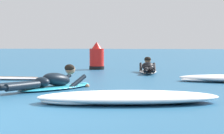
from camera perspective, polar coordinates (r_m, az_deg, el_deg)
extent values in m
plane|color=#235B84|center=(15.94, -1.18, -0.43)|extent=(120.00, 120.00, 0.00)
ellipsoid|color=#2DB2D1|center=(9.51, -7.01, -2.51)|extent=(1.43, 1.99, 0.07)
ellipsoid|color=#2DB2D1|center=(10.19, -3.44, -2.07)|extent=(0.28, 0.28, 0.06)
ellipsoid|color=black|center=(9.53, -6.81, -1.50)|extent=(0.69, 0.83, 0.35)
ellipsoid|color=black|center=(9.24, -8.58, -1.84)|extent=(0.43, 0.41, 0.20)
cylinder|color=black|center=(8.91, -11.55, -2.23)|extent=(0.56, 0.79, 0.14)
cylinder|color=black|center=(8.79, -10.85, -2.29)|extent=(0.48, 0.82, 0.14)
ellipsoid|color=black|center=(8.50, -12.83, -2.49)|extent=(0.19, 0.24, 0.08)
cylinder|color=black|center=(9.98, -6.15, -1.76)|extent=(0.33, 0.52, 0.32)
sphere|color=tan|center=(10.25, -4.78, -2.19)|extent=(0.09, 0.09, 0.09)
cylinder|color=black|center=(9.67, -4.32, -1.90)|extent=(0.33, 0.52, 0.32)
sphere|color=tan|center=(9.94, -3.03, -2.34)|extent=(0.09, 0.09, 0.09)
sphere|color=tan|center=(9.83, -5.13, -0.29)|extent=(0.21, 0.21, 0.21)
ellipsoid|color=black|center=(9.81, -5.21, -0.12)|extent=(0.29, 0.28, 0.16)
ellipsoid|color=white|center=(14.85, 4.42, -0.55)|extent=(0.74, 2.07, 0.07)
ellipsoid|color=white|center=(15.81, 4.31, -0.30)|extent=(0.21, 0.22, 0.06)
ellipsoid|color=black|center=(14.89, 4.42, 0.10)|extent=(0.46, 0.66, 0.34)
ellipsoid|color=black|center=(14.53, 4.46, -0.09)|extent=(0.37, 0.31, 0.20)
cylinder|color=black|center=(13.94, 4.20, -0.34)|extent=(0.18, 0.88, 0.14)
ellipsoid|color=black|center=(13.51, 4.15, -0.44)|extent=(0.12, 0.23, 0.08)
cylinder|color=black|center=(13.95, 4.86, -0.34)|extent=(0.28, 0.88, 0.14)
ellipsoid|color=black|center=(13.52, 5.03, -0.45)|extent=(0.12, 0.23, 0.08)
cylinder|color=black|center=(15.24, 3.55, -0.13)|extent=(0.15, 0.61, 0.35)
sphere|color=#8C6647|center=(15.64, 3.53, -0.42)|extent=(0.09, 0.09, 0.09)
cylinder|color=black|center=(15.23, 5.21, -0.14)|extent=(0.15, 0.61, 0.35)
sphere|color=#8C6647|center=(15.61, 5.14, -0.44)|extent=(0.09, 0.09, 0.09)
sphere|color=#8C6647|center=(15.26, 4.38, 0.85)|extent=(0.21, 0.21, 0.21)
ellipsoid|color=black|center=(15.23, 4.38, 0.96)|extent=(0.24, 0.22, 0.16)
ellipsoid|color=silver|center=(12.31, -13.17, -1.33)|extent=(2.21, 0.59, 0.07)
cube|color=orange|center=(12.31, -13.17, -1.16)|extent=(1.87, 0.06, 0.01)
ellipsoid|color=white|center=(11.51, 11.10, -1.53)|extent=(1.13, 0.53, 0.10)
ellipsoid|color=white|center=(7.26, 2.00, -3.69)|extent=(3.00, 1.63, 0.19)
ellipsoid|color=white|center=(7.52, 7.32, -3.71)|extent=(1.14, 0.82, 0.13)
ellipsoid|color=white|center=(7.14, -4.78, -4.16)|extent=(1.02, 0.55, 0.10)
cylinder|color=red|center=(16.55, -1.88, 0.98)|extent=(0.51, 0.51, 0.74)
cone|color=red|center=(16.54, -1.88, 2.68)|extent=(0.36, 0.36, 0.24)
cylinder|color=black|center=(16.56, -1.88, -0.10)|extent=(0.53, 0.53, 0.12)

